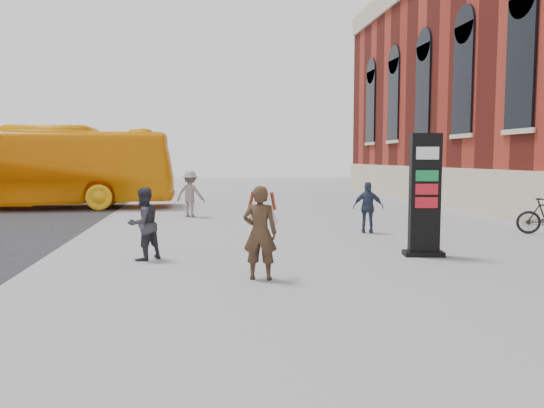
{
  "coord_description": "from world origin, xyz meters",
  "views": [
    {
      "loc": [
        -1.51,
        -9.13,
        2.24
      ],
      "look_at": [
        -0.05,
        1.43,
        1.31
      ],
      "focal_mm": 35.0,
      "sensor_mm": 36.0,
      "label": 1
    }
  ],
  "objects": [
    {
      "name": "pedestrian_a",
      "position": [
        -2.72,
        2.63,
        0.8
      ],
      "size": [
        0.98,
        0.97,
        1.6
      ],
      "primitive_type": "imported",
      "rotation": [
        0.0,
        0.0,
        3.89
      ],
      "color": "#2D2D34",
      "rests_on": "ground"
    },
    {
      "name": "pedestrian_b",
      "position": [
        -1.84,
        11.13,
        0.87
      ],
      "size": [
        1.29,
        1.03,
        1.74
      ],
      "primitive_type": "imported",
      "rotation": [
        0.0,
        0.0,
        2.75
      ],
      "color": "gray",
      "rests_on": "ground"
    },
    {
      "name": "bus",
      "position": [
        -9.18,
        15.58,
        1.81
      ],
      "size": [
        13.01,
        3.06,
        3.62
      ],
      "primitive_type": "imported",
      "rotation": [
        0.0,
        0.0,
        1.57
      ],
      "color": "#F8A80D",
      "rests_on": "road"
    },
    {
      "name": "pedestrian_c",
      "position": [
        3.48,
        6.04,
        0.76
      ],
      "size": [
        0.96,
        0.6,
        1.53
      ],
      "primitive_type": "imported",
      "rotation": [
        0.0,
        0.0,
        2.87
      ],
      "color": "#2E3B52",
      "rests_on": "ground"
    },
    {
      "name": "info_pylon",
      "position": [
        3.56,
        2.26,
        1.39
      ],
      "size": [
        0.95,
        0.59,
        2.79
      ],
      "rotation": [
        0.0,
        0.0,
        -0.17
      ],
      "color": "black",
      "rests_on": "ground"
    },
    {
      "name": "ground",
      "position": [
        0.0,
        0.0,
        0.0
      ],
      "size": [
        100.0,
        100.0,
        0.0
      ],
      "primitive_type": "plane",
      "color": "#9E9EA3"
    },
    {
      "name": "woman",
      "position": [
        -0.41,
        0.44,
        0.89
      ],
      "size": [
        0.77,
        0.73,
        1.74
      ],
      "rotation": [
        0.0,
        0.0,
        2.87
      ],
      "color": "#3D291A",
      "rests_on": "ground"
    }
  ]
}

